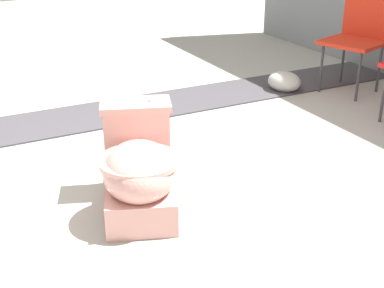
% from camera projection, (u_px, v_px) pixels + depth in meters
% --- Properties ---
extents(ground_plane, '(14.00, 14.00, 0.00)m').
position_uv_depth(ground_plane, '(143.00, 187.00, 2.98)').
color(ground_plane, '#A8A59E').
extents(gravel_strip, '(0.56, 8.00, 0.01)m').
position_uv_depth(gravel_strip, '(145.00, 107.00, 4.14)').
color(gravel_strip, '#423F44').
rests_on(gravel_strip, ground).
extents(toilet, '(0.72, 0.56, 0.52)m').
position_uv_depth(toilet, '(139.00, 170.00, 2.68)').
color(toilet, '#E09E93').
rests_on(toilet, ground).
extents(folding_chair_left, '(0.55, 0.55, 0.83)m').
position_uv_depth(folding_chair_left, '(361.00, 29.00, 4.36)').
color(folding_chair_left, red).
rests_on(folding_chair_left, ground).
extents(boulder_near, '(0.35, 0.32, 0.17)m').
position_uv_depth(boulder_near, '(284.00, 81.00, 4.49)').
color(boulder_near, '#B7B2AD').
rests_on(boulder_near, ground).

